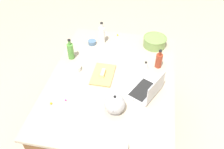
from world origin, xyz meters
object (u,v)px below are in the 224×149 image
(bottle_olive, at_px, (71,51))
(ramekin_wide, at_px, (121,147))
(kettle, at_px, (115,104))
(ramekin_medium, at_px, (76,68))
(butter_stick_left, at_px, (103,73))
(mixing_bowl_large, at_px, (155,41))
(cutting_board, at_px, (103,75))
(kitchen_timer, at_px, (146,65))
(bottle_vinegar, at_px, (102,35))
(ramekin_small, at_px, (92,42))
(bottle_soy, at_px, (159,60))
(laptop, at_px, (147,90))

(bottle_olive, xyz_separation_m, ramekin_wide, (0.99, 0.72, -0.07))
(kettle, height_order, ramekin_medium, kettle)
(butter_stick_left, bearing_deg, ramekin_medium, -96.49)
(mixing_bowl_large, bearing_deg, butter_stick_left, -37.69)
(bottle_olive, xyz_separation_m, butter_stick_left, (0.22, 0.40, -0.06))
(cutting_board, height_order, kitchen_timer, kitchen_timer)
(kitchen_timer, bearing_deg, ramekin_medium, -76.27)
(bottle_olive, xyz_separation_m, kettle, (0.63, 0.60, -0.02))
(mixing_bowl_large, relative_size, bottle_olive, 1.11)
(mixing_bowl_large, height_order, bottle_olive, bottle_olive)
(bottle_vinegar, distance_m, cutting_board, 0.59)
(butter_stick_left, distance_m, ramekin_medium, 0.30)
(mixing_bowl_large, xyz_separation_m, kitchen_timer, (0.41, -0.07, -0.03))
(bottle_vinegar, distance_m, kettle, 1.04)
(ramekin_wide, distance_m, kitchen_timer, 0.99)
(bottle_vinegar, xyz_separation_m, cutting_board, (0.57, 0.14, -0.10))
(kettle, bearing_deg, mixing_bowl_large, 164.75)
(bottle_vinegar, xyz_separation_m, bottle_olive, (0.36, -0.27, -0.01))
(kettle, bearing_deg, ramekin_small, -154.58)
(bottle_olive, bearing_deg, kettle, 43.60)
(bottle_soy, xyz_separation_m, ramekin_wide, (1.03, -0.23, -0.06))
(laptop, height_order, kitchen_timer, laptop)
(bottle_vinegar, distance_m, ramekin_medium, 0.57)
(mixing_bowl_large, relative_size, cutting_board, 0.83)
(bottle_vinegar, bearing_deg, cutting_board, 13.56)
(bottle_soy, height_order, ramekin_wide, bottle_soy)
(mixing_bowl_large, distance_m, bottle_soy, 0.38)
(butter_stick_left, bearing_deg, bottle_vinegar, -166.61)
(bottle_olive, bearing_deg, ramekin_small, 152.26)
(kettle, relative_size, ramekin_wide, 2.07)
(bottle_vinegar, xyz_separation_m, kitchen_timer, (0.37, 0.55, -0.07))
(bottle_vinegar, height_order, butter_stick_left, bottle_vinegar)
(kettle, distance_m, ramekin_medium, 0.67)
(laptop, relative_size, mixing_bowl_large, 1.39)
(bottle_olive, relative_size, cutting_board, 0.74)
(bottle_olive, xyz_separation_m, cutting_board, (0.21, 0.40, -0.09))
(bottle_soy, bearing_deg, ramekin_medium, -75.43)
(bottle_olive, relative_size, bottle_soy, 1.14)
(bottle_vinegar, xyz_separation_m, ramekin_medium, (0.54, -0.16, -0.08))
(bottle_soy, relative_size, kettle, 0.99)
(bottle_soy, height_order, kettle, bottle_soy)
(bottle_vinegar, relative_size, ramekin_medium, 2.52)
(bottle_olive, height_order, kettle, bottle_olive)
(ramekin_wide, xyz_separation_m, kitchen_timer, (-0.98, 0.10, 0.01))
(bottle_vinegar, height_order, ramekin_small, bottle_vinegar)
(ramekin_wide, relative_size, kitchen_timer, 1.34)
(mixing_bowl_large, distance_m, bottle_vinegar, 0.62)
(ramekin_medium, bearing_deg, bottle_soy, 104.57)
(laptop, bearing_deg, ramekin_wide, -13.29)
(mixing_bowl_large, height_order, kettle, kettle)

